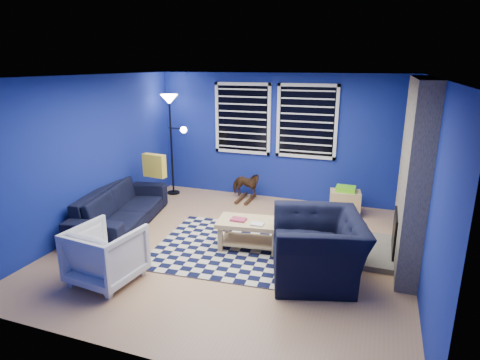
# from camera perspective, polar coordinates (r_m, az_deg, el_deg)

# --- Properties ---
(floor) EXTENTS (5.00, 5.00, 0.00)m
(floor) POSITION_cam_1_polar(r_m,az_deg,el_deg) (6.13, -0.68, -9.56)
(floor) COLOR tan
(floor) RESTS_ON ground
(ceiling) EXTENTS (5.00, 5.00, 0.00)m
(ceiling) POSITION_cam_1_polar(r_m,az_deg,el_deg) (5.52, -0.77, 14.52)
(ceiling) COLOR white
(ceiling) RESTS_ON wall_back
(wall_back) EXTENTS (5.00, 0.00, 5.00)m
(wall_back) POSITION_cam_1_polar(r_m,az_deg,el_deg) (8.03, 5.52, 6.01)
(wall_back) COLOR navy
(wall_back) RESTS_ON floor
(wall_left) EXTENTS (0.00, 5.00, 5.00)m
(wall_left) POSITION_cam_1_polar(r_m,az_deg,el_deg) (6.95, -20.48, 3.45)
(wall_left) COLOR navy
(wall_left) RESTS_ON floor
(wall_right) EXTENTS (0.00, 5.00, 5.00)m
(wall_right) POSITION_cam_1_polar(r_m,az_deg,el_deg) (5.39, 25.05, -0.55)
(wall_right) COLOR navy
(wall_right) RESTS_ON floor
(fireplace) EXTENTS (0.65, 2.00, 2.50)m
(fireplace) POSITION_cam_1_polar(r_m,az_deg,el_deg) (5.87, 23.24, 0.41)
(fireplace) COLOR gray
(fireplace) RESTS_ON floor
(window_left) EXTENTS (1.17, 0.06, 1.42)m
(window_left) POSITION_cam_1_polar(r_m,az_deg,el_deg) (8.16, 0.35, 8.73)
(window_left) COLOR black
(window_left) RESTS_ON wall_back
(window_right) EXTENTS (1.17, 0.06, 1.42)m
(window_right) POSITION_cam_1_polar(r_m,az_deg,el_deg) (7.83, 9.46, 8.19)
(window_right) COLOR black
(window_right) RESTS_ON wall_back
(tv) EXTENTS (0.07, 1.00, 0.58)m
(tv) POSITION_cam_1_polar(r_m,az_deg,el_deg) (7.30, 23.53, 4.90)
(tv) COLOR black
(tv) RESTS_ON wall_right
(rug) EXTENTS (2.64, 2.17, 0.02)m
(rug) POSITION_cam_1_polar(r_m,az_deg,el_deg) (6.08, 0.20, -9.68)
(rug) COLOR black
(rug) RESTS_ON floor
(sofa) EXTENTS (2.37, 1.31, 0.65)m
(sofa) POSITION_cam_1_polar(r_m,az_deg,el_deg) (7.06, -16.52, -3.81)
(sofa) COLOR black
(sofa) RESTS_ON floor
(armchair_big) EXTENTS (1.52, 1.41, 0.82)m
(armchair_big) POSITION_cam_1_polar(r_m,az_deg,el_deg) (5.28, 11.00, -9.35)
(armchair_big) COLOR black
(armchair_big) RESTS_ON floor
(armchair_bent) EXTENTS (0.86, 0.88, 0.73)m
(armchair_bent) POSITION_cam_1_polar(r_m,az_deg,el_deg) (5.38, -18.49, -9.97)
(armchair_bent) COLOR gray
(armchair_bent) RESTS_ON floor
(rocking_horse) EXTENTS (0.33, 0.64, 0.52)m
(rocking_horse) POSITION_cam_1_polar(r_m,az_deg,el_deg) (8.03, 0.82, -0.67)
(rocking_horse) COLOR #462B16
(rocking_horse) RESTS_ON floor
(coffee_table) EXTENTS (1.00, 0.66, 0.47)m
(coffee_table) POSITION_cam_1_polar(r_m,az_deg,el_deg) (5.96, 1.34, -6.89)
(coffee_table) COLOR #DCBF7C
(coffee_table) RESTS_ON rug
(cabinet) EXTENTS (0.58, 0.43, 0.54)m
(cabinet) POSITION_cam_1_polar(r_m,az_deg,el_deg) (7.56, 14.68, -3.05)
(cabinet) COLOR #DCBF7C
(cabinet) RESTS_ON floor
(floor_lamp) EXTENTS (0.57, 0.35, 2.08)m
(floor_lamp) POSITION_cam_1_polar(r_m,az_deg,el_deg) (8.30, -9.82, 9.33)
(floor_lamp) COLOR black
(floor_lamp) RESTS_ON floor
(throw_pillow) EXTENTS (0.46, 0.19, 0.42)m
(throw_pillow) POSITION_cam_1_polar(r_m,az_deg,el_deg) (7.51, -12.08, 2.01)
(throw_pillow) COLOR gold
(throw_pillow) RESTS_ON sofa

